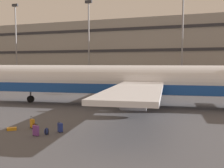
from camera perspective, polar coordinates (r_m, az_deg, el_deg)
ground_plane at (r=32.30m, az=8.73°, el=-4.71°), size 600.00×600.00×0.00m
terminal_structure at (r=75.75m, az=15.63°, el=6.83°), size 155.82×16.35×16.73m
airliner at (r=31.83m, az=5.97°, el=0.54°), size 41.93×34.24×10.09m
light_mast_far_left at (r=80.69m, az=-19.80°, el=9.46°), size 1.80×0.50×21.44m
light_mast_left at (r=68.46m, az=-4.98°, el=10.29°), size 1.80×0.50×20.64m
light_mast_center_left at (r=62.34m, az=14.83°, el=11.27°), size 1.80×0.50×21.81m
suitcase_navy at (r=22.32m, az=-16.63°, el=-8.03°), size 0.45×0.36×0.95m
suitcase_orange at (r=20.54m, az=-10.99°, el=-9.05°), size 0.49×0.46×0.79m
suitcase_black at (r=19.91m, az=-15.94°, el=-9.51°), size 0.50×0.30×0.86m
suitcase_upright at (r=22.21m, az=-20.60°, el=-8.95°), size 0.81×0.78×0.21m
backpack_teal at (r=20.08m, az=-13.81°, el=-9.80°), size 0.41×0.42×0.56m
backpack_scuffed at (r=21.61m, az=-16.11°, el=-8.80°), size 0.34×0.41×0.57m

